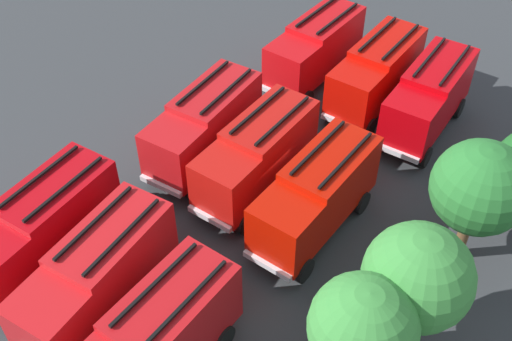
{
  "coord_description": "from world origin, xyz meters",
  "views": [
    {
      "loc": [
        15.79,
        13.93,
        20.96
      ],
      "look_at": [
        0.0,
        0.0,
        1.4
      ],
      "focal_mm": 42.71,
      "sensor_mm": 36.0,
      "label": 1
    }
  ],
  "objects_px": {
    "fire_truck_6": "(428,97)",
    "tree_3": "(363,328)",
    "fire_truck_8": "(155,341)",
    "fire_truck_7": "(316,195)",
    "traffic_cone_0": "(183,125)",
    "fire_truck_1": "(204,125)",
    "fire_truck_0": "(315,48)",
    "tree_2": "(418,278)",
    "fire_truck_5": "(97,275)",
    "fire_truck_2": "(42,226)",
    "firefighter_2": "(113,186)",
    "fire_truck_4": "(257,154)",
    "traffic_cone_1": "(157,219)",
    "fire_truck_3": "(376,72)",
    "tree_1": "(480,188)"
  },
  "relations": [
    {
      "from": "fire_truck_3",
      "to": "fire_truck_5",
      "type": "xyz_separation_m",
      "value": [
        18.79,
        -0.36,
        0.0
      ]
    },
    {
      "from": "fire_truck_7",
      "to": "tree_1",
      "type": "relative_size",
      "value": 1.21
    },
    {
      "from": "fire_truck_8",
      "to": "traffic_cone_1",
      "type": "bearing_deg",
      "value": -136.25
    },
    {
      "from": "fire_truck_1",
      "to": "fire_truck_8",
      "type": "height_order",
      "value": "same"
    },
    {
      "from": "fire_truck_5",
      "to": "fire_truck_8",
      "type": "relative_size",
      "value": 1.02
    },
    {
      "from": "fire_truck_8",
      "to": "traffic_cone_0",
      "type": "relative_size",
      "value": 11.36
    },
    {
      "from": "fire_truck_6",
      "to": "fire_truck_8",
      "type": "relative_size",
      "value": 1.01
    },
    {
      "from": "fire_truck_7",
      "to": "traffic_cone_0",
      "type": "bearing_deg",
      "value": -100.76
    },
    {
      "from": "fire_truck_1",
      "to": "firefighter_2",
      "type": "distance_m",
      "value": 5.3
    },
    {
      "from": "fire_truck_2",
      "to": "tree_2",
      "type": "xyz_separation_m",
      "value": [
        -6.46,
        13.51,
        1.92
      ]
    },
    {
      "from": "fire_truck_0",
      "to": "fire_truck_1",
      "type": "height_order",
      "value": "same"
    },
    {
      "from": "fire_truck_3",
      "to": "fire_truck_8",
      "type": "bearing_deg",
      "value": 4.27
    },
    {
      "from": "fire_truck_1",
      "to": "tree_3",
      "type": "distance_m",
      "value": 14.08
    },
    {
      "from": "traffic_cone_0",
      "to": "fire_truck_7",
      "type": "bearing_deg",
      "value": 84.24
    },
    {
      "from": "firefighter_2",
      "to": "tree_3",
      "type": "distance_m",
      "value": 14.31
    },
    {
      "from": "fire_truck_8",
      "to": "tree_1",
      "type": "xyz_separation_m",
      "value": [
        -12.44,
        5.54,
        1.95
      ]
    },
    {
      "from": "fire_truck_5",
      "to": "firefighter_2",
      "type": "xyz_separation_m",
      "value": [
        -4.24,
        -4.61,
        -1.27
      ]
    },
    {
      "from": "tree_1",
      "to": "traffic_cone_1",
      "type": "height_order",
      "value": "tree_1"
    },
    {
      "from": "fire_truck_5",
      "to": "tree_2",
      "type": "height_order",
      "value": "tree_2"
    },
    {
      "from": "fire_truck_0",
      "to": "fire_truck_6",
      "type": "relative_size",
      "value": 0.99
    },
    {
      "from": "fire_truck_2",
      "to": "fire_truck_3",
      "type": "bearing_deg",
      "value": 157.9
    },
    {
      "from": "tree_2",
      "to": "firefighter_2",
      "type": "bearing_deg",
      "value": -80.89
    },
    {
      "from": "fire_truck_2",
      "to": "fire_truck_4",
      "type": "xyz_separation_m",
      "value": [
        -9.24,
        3.71,
        0.0
      ]
    },
    {
      "from": "fire_truck_2",
      "to": "fire_truck_6",
      "type": "height_order",
      "value": "same"
    },
    {
      "from": "fire_truck_1",
      "to": "fire_truck_6",
      "type": "xyz_separation_m",
      "value": [
        -9.4,
        7.15,
        0.0
      ]
    },
    {
      "from": "fire_truck_1",
      "to": "fire_truck_5",
      "type": "height_order",
      "value": "same"
    },
    {
      "from": "traffic_cone_0",
      "to": "fire_truck_1",
      "type": "bearing_deg",
      "value": 73.59
    },
    {
      "from": "fire_truck_4",
      "to": "fire_truck_5",
      "type": "height_order",
      "value": "same"
    },
    {
      "from": "fire_truck_4",
      "to": "tree_3",
      "type": "distance_m",
      "value": 11.08
    },
    {
      "from": "fire_truck_6",
      "to": "tree_3",
      "type": "distance_m",
      "value": 16.01
    },
    {
      "from": "fire_truck_3",
      "to": "fire_truck_4",
      "type": "bearing_deg",
      "value": -8.33
    },
    {
      "from": "fire_truck_6",
      "to": "traffic_cone_1",
      "type": "height_order",
      "value": "fire_truck_6"
    },
    {
      "from": "fire_truck_0",
      "to": "fire_truck_3",
      "type": "xyz_separation_m",
      "value": [
        -0.2,
        4.06,
        0.0
      ]
    },
    {
      "from": "fire_truck_6",
      "to": "tree_2",
      "type": "height_order",
      "value": "tree_2"
    },
    {
      "from": "fire_truck_2",
      "to": "fire_truck_5",
      "type": "bearing_deg",
      "value": 79.07
    },
    {
      "from": "fire_truck_0",
      "to": "fire_truck_8",
      "type": "distance_m",
      "value": 20.47
    },
    {
      "from": "fire_truck_8",
      "to": "fire_truck_0",
      "type": "bearing_deg",
      "value": -164.08
    },
    {
      "from": "fire_truck_8",
      "to": "firefighter_2",
      "type": "relative_size",
      "value": 4.63
    },
    {
      "from": "tree_2",
      "to": "fire_truck_5",
      "type": "bearing_deg",
      "value": -56.15
    },
    {
      "from": "fire_truck_5",
      "to": "firefighter_2",
      "type": "relative_size",
      "value": 4.72
    },
    {
      "from": "fire_truck_1",
      "to": "fire_truck_3",
      "type": "xyz_separation_m",
      "value": [
        -9.53,
        3.83,
        0.0
      ]
    },
    {
      "from": "tree_3",
      "to": "tree_1",
      "type": "bearing_deg",
      "value": -179.62
    },
    {
      "from": "fire_truck_8",
      "to": "fire_truck_3",
      "type": "bearing_deg",
      "value": -175.42
    },
    {
      "from": "fire_truck_7",
      "to": "tree_1",
      "type": "distance_m",
      "value": 6.7
    },
    {
      "from": "tree_1",
      "to": "tree_3",
      "type": "height_order",
      "value": "tree_1"
    },
    {
      "from": "tree_1",
      "to": "tree_3",
      "type": "bearing_deg",
      "value": 0.38
    },
    {
      "from": "tree_2",
      "to": "traffic_cone_0",
      "type": "distance_m",
      "value": 16.58
    },
    {
      "from": "fire_truck_0",
      "to": "tree_2",
      "type": "bearing_deg",
      "value": 43.52
    },
    {
      "from": "fire_truck_0",
      "to": "firefighter_2",
      "type": "xyz_separation_m",
      "value": [
        14.36,
        -0.91,
        -1.27
      ]
    },
    {
      "from": "fire_truck_6",
      "to": "firefighter_2",
      "type": "distance_m",
      "value": 16.68
    }
  ]
}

